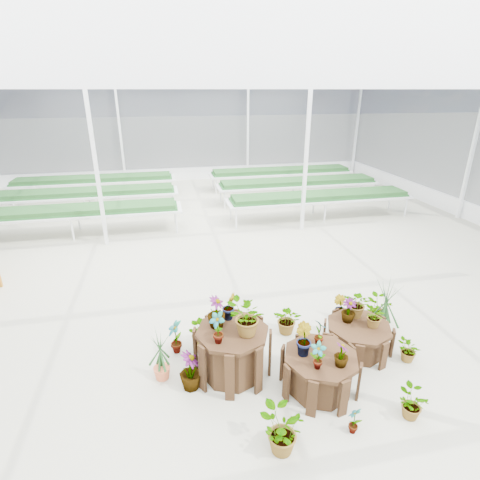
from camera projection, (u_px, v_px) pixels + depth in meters
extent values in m
plane|color=gray|center=(234.00, 304.00, 7.87)|extent=(24.00, 24.00, 0.00)
cylinder|color=#362011|center=(232.00, 352.00, 5.83)|extent=(1.43, 1.43, 0.80)
cylinder|color=#362011|center=(319.00, 372.00, 5.56)|extent=(1.35, 1.35, 0.60)
cylinder|color=#362011|center=(358.00, 338.00, 6.40)|extent=(1.41, 1.41, 0.50)
imported|color=#1D451D|center=(216.00, 312.00, 5.69)|extent=(0.38, 0.38, 0.50)
imported|color=#1D451D|center=(247.00, 318.00, 5.46)|extent=(0.71, 0.70, 0.59)
imported|color=#1D451D|center=(229.00, 306.00, 5.91)|extent=(0.31, 0.31, 0.44)
imported|color=#1D451D|center=(217.00, 328.00, 5.32)|extent=(0.29, 0.32, 0.50)
imported|color=#1D451D|center=(303.00, 339.00, 5.40)|extent=(0.27, 0.31, 0.49)
imported|color=#1D451D|center=(341.00, 355.00, 5.18)|extent=(0.24, 0.24, 0.37)
imported|color=#1D451D|center=(320.00, 332.00, 5.60)|extent=(0.22, 0.27, 0.45)
imported|color=#1D451D|center=(318.00, 356.00, 5.13)|extent=(0.26, 0.22, 0.41)
imported|color=#1D451D|center=(349.00, 311.00, 6.34)|extent=(0.31, 0.31, 0.42)
imported|color=#1D451D|center=(375.00, 317.00, 6.19)|extent=(0.46, 0.47, 0.40)
imported|color=#1D451D|center=(358.00, 304.00, 6.47)|extent=(0.60, 0.60, 0.51)
imported|color=#1D451D|center=(190.00, 371.00, 5.56)|extent=(0.39, 0.39, 0.61)
imported|color=#1D451D|center=(176.00, 336.00, 6.34)|extent=(0.23, 0.33, 0.62)
imported|color=#1D451D|center=(280.00, 433.00, 4.56)|extent=(0.70, 0.66, 0.61)
imported|color=#1D451D|center=(354.00, 420.00, 4.87)|extent=(0.25, 0.23, 0.40)
imported|color=#1D451D|center=(410.00, 404.00, 5.09)|extent=(0.48, 0.51, 0.44)
imported|color=#1D451D|center=(409.00, 351.00, 6.14)|extent=(0.48, 0.46, 0.41)
imported|color=#1D451D|center=(378.00, 310.00, 7.18)|extent=(0.63, 0.64, 0.54)
imported|color=#1D451D|center=(339.00, 307.00, 7.31)|extent=(0.29, 0.32, 0.48)
imported|color=#1D451D|center=(288.00, 319.00, 6.85)|extent=(0.65, 0.63, 0.56)
imported|color=#1D451D|center=(204.00, 332.00, 6.43)|extent=(0.69, 0.63, 0.66)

